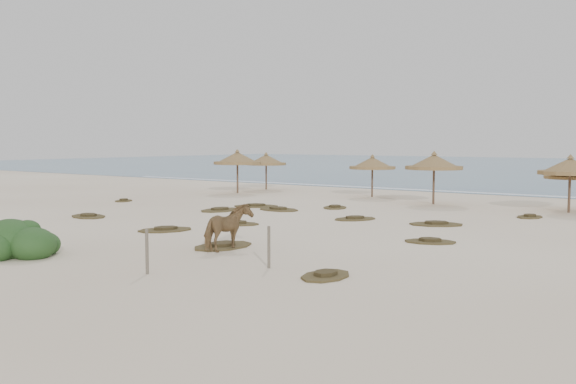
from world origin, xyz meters
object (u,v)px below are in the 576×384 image
palapa_0 (237,159)px  horse (228,228)px  bush (12,242)px  palapa_1 (266,160)px

palapa_0 → horse: (15.12, -17.94, -1.61)m
horse → bush: (-4.82, -4.71, -0.32)m
palapa_0 → horse: palapa_0 is taller
palapa_0 → horse: size_ratio=1.92×
palapa_0 → horse: bearing=-49.9°
horse → bush: bearing=43.5°
palapa_0 → palapa_1: (-0.52, 3.85, -0.21)m
horse → palapa_1: bearing=-55.2°
palapa_0 → bush: size_ratio=1.15×
palapa_0 → bush: bearing=-65.6°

